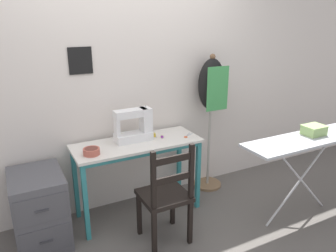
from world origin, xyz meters
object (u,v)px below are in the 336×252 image
(ironing_board, at_px, (306,143))
(scissors, at_px, (187,136))
(sewing_machine, at_px, (135,126))
(thread_spool_mid_table, at_px, (162,136))
(thread_spool_near_machine, at_px, (154,135))
(storage_box, at_px, (314,130))
(dress_form, at_px, (211,93))
(filing_cabinet, at_px, (40,209))
(wooden_chair, at_px, (166,196))
(fabric_bowl, at_px, (91,151))

(ironing_board, bearing_deg, scissors, 140.55)
(sewing_machine, relative_size, thread_spool_mid_table, 11.10)
(thread_spool_near_machine, height_order, storage_box, storage_box)
(scissors, height_order, dress_form, dress_form)
(filing_cabinet, xyz_separation_m, ironing_board, (2.29, -0.75, 0.46))
(thread_spool_near_machine, relative_size, wooden_chair, 0.04)
(filing_cabinet, bearing_deg, storage_box, -16.36)
(sewing_machine, height_order, filing_cabinet, sewing_machine)
(sewing_machine, relative_size, scissors, 2.73)
(fabric_bowl, xyz_separation_m, filing_cabinet, (-0.47, 0.06, -0.47))
(thread_spool_mid_table, height_order, dress_form, dress_form)
(wooden_chair, bearing_deg, fabric_bowl, 138.92)
(storage_box, bearing_deg, thread_spool_mid_table, 149.22)
(thread_spool_mid_table, bearing_deg, storage_box, -30.78)
(sewing_machine, height_order, dress_form, dress_form)
(scissors, xyz_separation_m, filing_cabinet, (-1.43, 0.04, -0.44))
(thread_spool_mid_table, relative_size, dress_form, 0.02)
(scissors, height_order, wooden_chair, wooden_chair)
(thread_spool_mid_table, distance_m, wooden_chair, 0.66)
(dress_form, bearing_deg, filing_cabinet, -174.78)
(scissors, bearing_deg, thread_spool_mid_table, 164.12)
(thread_spool_mid_table, bearing_deg, sewing_machine, 166.64)
(fabric_bowl, height_order, storage_box, storage_box)
(sewing_machine, relative_size, ironing_board, 0.29)
(filing_cabinet, height_order, ironing_board, ironing_board)
(sewing_machine, xyz_separation_m, scissors, (0.50, -0.13, -0.14))
(ironing_board, bearing_deg, wooden_chair, 168.99)
(scissors, bearing_deg, filing_cabinet, 178.22)
(fabric_bowl, xyz_separation_m, thread_spool_mid_table, (0.72, 0.09, -0.01))
(fabric_bowl, xyz_separation_m, thread_spool_near_machine, (0.67, 0.15, -0.01))
(thread_spool_near_machine, distance_m, thread_spool_mid_table, 0.08)
(dress_form, bearing_deg, thread_spool_mid_table, -167.74)
(thread_spool_mid_table, bearing_deg, fabric_bowl, -173.22)
(fabric_bowl, distance_m, storage_box, 2.07)
(fabric_bowl, distance_m, filing_cabinet, 0.66)
(wooden_chair, bearing_deg, filing_cabinet, 152.93)
(scissors, height_order, filing_cabinet, scissors)
(thread_spool_mid_table, distance_m, filing_cabinet, 1.27)
(fabric_bowl, bearing_deg, scissors, 0.95)
(scissors, height_order, ironing_board, ironing_board)
(scissors, relative_size, storage_box, 0.66)
(sewing_machine, bearing_deg, thread_spool_near_machine, 0.77)
(thread_spool_near_machine, xyz_separation_m, filing_cabinet, (-1.14, -0.09, -0.45))
(fabric_bowl, height_order, filing_cabinet, fabric_bowl)
(thread_spool_near_machine, distance_m, storage_box, 1.52)
(sewing_machine, relative_size, wooden_chair, 0.40)
(sewing_machine, height_order, wooden_chair, sewing_machine)
(filing_cabinet, bearing_deg, thread_spool_near_machine, 4.41)
(sewing_machine, xyz_separation_m, filing_cabinet, (-0.94, -0.08, -0.58))
(fabric_bowl, bearing_deg, thread_spool_mid_table, 6.78)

